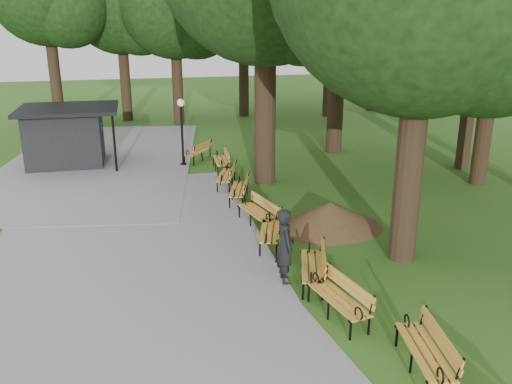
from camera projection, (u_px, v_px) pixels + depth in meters
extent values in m
plane|color=#2D5C1A|center=(307.00, 302.00, 11.90)|extent=(100.00, 100.00, 0.00)
cube|color=gray|center=(122.00, 263.00, 13.72)|extent=(12.00, 38.00, 0.06)
imported|color=black|center=(285.00, 246.00, 12.52)|extent=(0.49, 0.71, 1.87)
cylinder|color=black|center=(182.00, 136.00, 22.69)|extent=(0.10, 0.10, 2.63)
sphere|color=white|center=(181.00, 103.00, 22.26)|extent=(0.32, 0.32, 0.32)
cone|color=#47301C|center=(330.00, 215.00, 16.08)|extent=(2.77, 2.77, 0.81)
cylinder|color=black|center=(413.00, 131.00, 13.06)|extent=(0.70, 0.70, 6.85)
cylinder|color=black|center=(488.00, 103.00, 19.57)|extent=(0.60, 0.60, 6.26)
cylinder|color=black|center=(265.00, 83.00, 19.59)|extent=(0.80, 0.80, 7.60)
cylinder|color=black|center=(337.00, 62.00, 24.19)|extent=(0.76, 0.76, 8.44)
cylinder|color=black|center=(471.00, 89.00, 21.67)|extent=(0.56, 0.56, 6.70)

